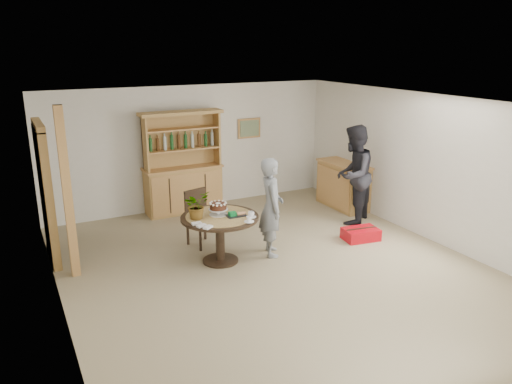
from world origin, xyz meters
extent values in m
plane|color=tan|center=(0.00, 0.00, 0.00)|extent=(7.00, 7.00, 0.00)
cube|color=white|center=(0.00, 3.50, 1.25)|extent=(6.00, 0.04, 2.50)
cube|color=white|center=(0.00, -3.50, 1.25)|extent=(6.00, 0.04, 2.50)
cube|color=white|center=(-3.00, 0.00, 1.25)|extent=(0.04, 7.00, 2.50)
cube|color=white|center=(3.00, 0.00, 1.25)|extent=(0.04, 7.00, 2.50)
cube|color=white|center=(0.00, 0.00, 2.50)|extent=(6.00, 7.00, 0.04)
cube|color=tan|center=(1.30, 3.47, 1.55)|extent=(0.52, 0.03, 0.42)
cube|color=#59724C|center=(1.30, 3.45, 1.55)|extent=(0.44, 0.02, 0.34)
cube|color=black|center=(-2.94, 2.00, 1.05)|extent=(0.10, 0.90, 2.10)
cube|color=tan|center=(-2.92, 1.50, 1.05)|extent=(0.12, 0.10, 2.10)
cube|color=tan|center=(-2.92, 2.50, 1.05)|extent=(0.12, 0.10, 2.10)
cube|color=tan|center=(-2.92, 2.00, 2.13)|extent=(0.12, 1.10, 0.10)
cube|color=tan|center=(-2.70, 1.20, 1.25)|extent=(0.12, 0.12, 2.50)
cube|color=tan|center=(-0.30, 3.24, 0.45)|extent=(1.50, 0.50, 0.90)
cube|color=tan|center=(-0.30, 3.24, 0.92)|extent=(1.56, 0.54, 0.04)
cube|color=tan|center=(-0.30, 3.34, 1.47)|extent=(1.50, 0.04, 1.06)
cube|color=tan|center=(-1.03, 3.19, 1.47)|extent=(0.04, 0.34, 1.06)
cube|color=tan|center=(0.43, 3.19, 1.47)|extent=(0.04, 0.34, 1.06)
cube|color=tan|center=(-0.30, 3.19, 1.30)|extent=(1.44, 0.32, 0.03)
cube|color=tan|center=(-0.30, 3.19, 1.70)|extent=(1.44, 0.32, 0.03)
cube|color=tan|center=(-0.30, 3.19, 2.01)|extent=(1.62, 0.40, 0.06)
cylinder|color=#194C1E|center=(-0.86, 3.19, 1.46)|extent=(0.07, 0.07, 0.28)
cylinder|color=#4C2D14|center=(-0.70, 3.19, 1.46)|extent=(0.07, 0.07, 0.28)
cylinder|color=#B2BFB2|center=(-0.54, 3.19, 1.46)|extent=(0.07, 0.07, 0.28)
cylinder|color=#194C1E|center=(-0.38, 3.19, 1.46)|extent=(0.07, 0.07, 0.28)
cylinder|color=#4C2D14|center=(-0.22, 3.19, 1.46)|extent=(0.07, 0.07, 0.28)
cylinder|color=#B2BFB2|center=(-0.06, 3.19, 1.46)|extent=(0.07, 0.07, 0.28)
cylinder|color=#194C1E|center=(0.10, 3.19, 1.46)|extent=(0.07, 0.07, 0.28)
cylinder|color=#4C2D14|center=(0.26, 3.19, 1.46)|extent=(0.07, 0.07, 0.28)
cube|color=tan|center=(2.74, 2.00, 0.45)|extent=(0.50, 1.20, 0.90)
cube|color=tan|center=(2.74, 2.00, 0.92)|extent=(0.54, 1.26, 0.04)
cylinder|color=black|center=(-0.61, 0.66, 0.73)|extent=(1.20, 1.20, 0.04)
cylinder|color=black|center=(-0.61, 0.66, 0.36)|extent=(0.14, 0.14, 0.70)
cylinder|color=black|center=(-0.61, 0.66, 0.01)|extent=(0.56, 0.56, 0.03)
cylinder|color=tan|center=(-0.61, 0.66, 0.76)|extent=(1.04, 1.04, 0.01)
cube|color=black|center=(-0.61, 1.41, 0.45)|extent=(0.51, 0.51, 0.04)
cube|color=black|center=(-0.66, 1.59, 0.70)|extent=(0.41, 0.14, 0.46)
cube|color=black|center=(-0.66, 1.59, 0.92)|extent=(0.42, 0.15, 0.05)
cube|color=black|center=(-0.74, 1.19, 0.22)|extent=(0.03, 0.04, 0.44)
cube|color=black|center=(-0.39, 1.28, 0.22)|extent=(0.04, 0.04, 0.44)
cube|color=black|center=(-0.83, 1.54, 0.22)|extent=(0.03, 0.04, 0.44)
cube|color=black|center=(-0.48, 1.63, 0.22)|extent=(0.04, 0.04, 0.44)
cylinder|color=white|center=(-0.61, 0.71, 0.77)|extent=(0.28, 0.28, 0.01)
cylinder|color=white|center=(-0.61, 0.71, 0.81)|extent=(0.05, 0.05, 0.08)
cylinder|color=white|center=(-0.61, 0.71, 0.85)|extent=(0.30, 0.30, 0.01)
cylinder|color=#472314|center=(-0.61, 0.71, 0.90)|extent=(0.26, 0.26, 0.09)
cylinder|color=white|center=(-0.61, 0.71, 0.95)|extent=(0.08, 0.08, 0.01)
sphere|color=white|center=(-0.49, 0.71, 0.95)|extent=(0.04, 0.04, 0.04)
sphere|color=white|center=(-0.51, 0.77, 0.95)|extent=(0.04, 0.04, 0.04)
sphere|color=white|center=(-0.55, 0.81, 0.95)|extent=(0.04, 0.04, 0.04)
sphere|color=white|center=(-0.61, 0.83, 0.95)|extent=(0.04, 0.04, 0.04)
sphere|color=white|center=(-0.67, 0.81, 0.95)|extent=(0.04, 0.04, 0.04)
sphere|color=white|center=(-0.71, 0.77, 0.95)|extent=(0.04, 0.04, 0.04)
sphere|color=white|center=(-0.73, 0.71, 0.95)|extent=(0.04, 0.04, 0.04)
sphere|color=white|center=(-0.71, 0.65, 0.95)|extent=(0.04, 0.04, 0.04)
sphere|color=white|center=(-0.67, 0.61, 0.95)|extent=(0.04, 0.04, 0.04)
sphere|color=white|center=(-0.61, 0.59, 0.95)|extent=(0.04, 0.04, 0.04)
sphere|color=white|center=(-0.55, 0.61, 0.95)|extent=(0.04, 0.04, 0.04)
sphere|color=white|center=(-0.51, 0.65, 0.95)|extent=(0.04, 0.04, 0.04)
imported|color=#3F7233|center=(-0.96, 0.71, 0.97)|extent=(0.47, 0.44, 0.42)
cube|color=black|center=(-0.39, 0.54, 0.77)|extent=(0.30, 0.20, 0.01)
cube|color=#0D7C33|center=(-0.45, 0.54, 0.80)|extent=(0.10, 0.10, 0.06)
cube|color=#0D7C33|center=(-0.45, 0.54, 0.83)|extent=(0.11, 0.02, 0.01)
cylinder|color=white|center=(-0.21, 0.38, 0.76)|extent=(0.15, 0.15, 0.01)
imported|color=white|center=(-0.21, 0.38, 0.81)|extent=(0.10, 0.10, 0.08)
cylinder|color=white|center=(-0.33, 0.21, 0.76)|extent=(0.15, 0.15, 0.01)
imported|color=white|center=(-0.33, 0.21, 0.81)|extent=(0.08, 0.08, 0.07)
cube|color=white|center=(-1.06, 0.46, 0.78)|extent=(0.14, 0.08, 0.03)
cube|color=white|center=(-1.03, 0.34, 0.78)|extent=(0.16, 0.11, 0.03)
cube|color=white|center=(-0.97, 0.24, 0.78)|extent=(0.16, 0.14, 0.03)
imported|color=slate|center=(0.24, 0.56, 0.80)|extent=(0.55, 0.67, 1.60)
imported|color=black|center=(2.34, 1.19, 0.93)|extent=(1.15, 1.10, 1.86)
cube|color=red|center=(1.92, 0.37, 0.10)|extent=(0.65, 0.48, 0.20)
cube|color=black|center=(1.92, 0.37, 0.20)|extent=(0.56, 0.12, 0.01)
camera|label=1|loc=(-3.41, -6.00, 3.30)|focal=35.00mm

